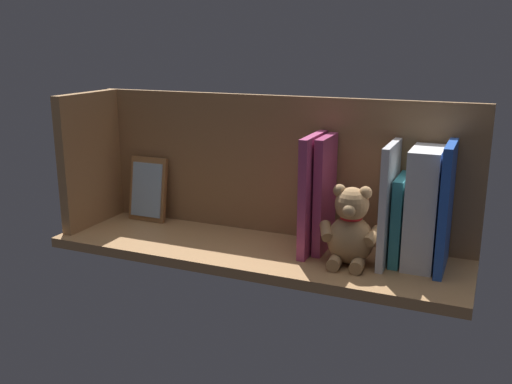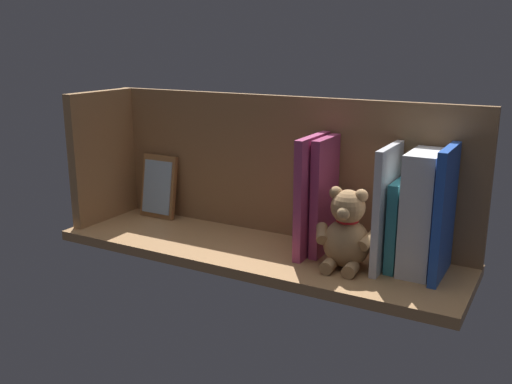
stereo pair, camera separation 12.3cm
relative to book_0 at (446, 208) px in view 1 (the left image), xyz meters
The scene contains 11 objects.
ground_plane 41.59cm from the book_0, ahead, with size 92.08×26.81×2.20cm, color #A87A4C.
shelf_back_panel 40.06cm from the book_0, 11.64° to the right, with size 92.08×1.50×32.41cm, color #946A43.
shelf_side_divider 83.26cm from the book_0, ahead, with size 2.40×20.81×32.41cm, color #A87A4C.
book_0 is the anchor object (origin of this frame).
dictionary_thick_white 4.41cm from the book_0, ahead, with size 6.02×12.37×24.11cm, color white.
book_1 9.61cm from the book_0, ahead, with size 2.02×11.76×18.02cm, color teal.
book_2 11.00cm from the book_0, ahead, with size 1.46×14.62×24.81cm, color silver.
teddy_bear 19.03cm from the book_0, 14.48° to the left, with size 13.38×10.94×16.51cm.
book_3 24.92cm from the book_0, ahead, with size 1.88×11.36×25.07cm, color #B23F72.
book_4 27.18cm from the book_0, ahead, with size 1.77×14.56×25.46cm, color #B23F72.
picture_frame_leaning 72.41cm from the book_0, ahead, with size 10.15×4.04×16.11cm.
Camera 1 is at (-46.88, 109.62, 44.37)cm, focal length 40.01 mm.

